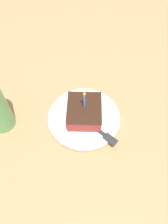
# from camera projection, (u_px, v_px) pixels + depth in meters

# --- Properties ---
(ground_plane) EXTENTS (2.40, 2.40, 0.04)m
(ground_plane) POSITION_uv_depth(u_px,v_px,m) (89.00, 117.00, 0.77)
(ground_plane) COLOR #9E754C
(ground_plane) RESTS_ON ground
(plate) EXTENTS (0.24, 0.24, 0.02)m
(plate) POSITION_uv_depth(u_px,v_px,m) (84.00, 118.00, 0.73)
(plate) COLOR silver
(plate) RESTS_ON ground_plane
(cake_slice) EXTENTS (0.11, 0.12, 0.13)m
(cake_slice) POSITION_uv_depth(u_px,v_px,m) (84.00, 112.00, 0.70)
(cake_slice) COLOR #99332D
(cake_slice) RESTS_ON plate
(fork) EXTENTS (0.15, 0.13, 0.00)m
(fork) POSITION_uv_depth(u_px,v_px,m) (97.00, 129.00, 0.69)
(fork) COLOR #262626
(fork) RESTS_ON plate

